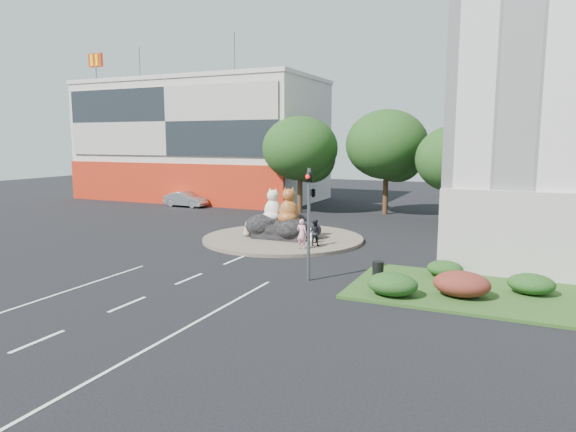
# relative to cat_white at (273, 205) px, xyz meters

# --- Properties ---
(ground) EXTENTS (120.00, 120.00, 0.00)m
(ground) POSITION_rel_cat_white_xyz_m (0.72, -10.05, -2.17)
(ground) COLOR black
(ground) RESTS_ON ground
(roundabout_island) EXTENTS (10.00, 10.00, 0.20)m
(roundabout_island) POSITION_rel_cat_white_xyz_m (0.72, -0.05, -2.07)
(roundabout_island) COLOR brown
(roundabout_island) RESTS_ON ground
(rock_plinth) EXTENTS (3.20, 2.60, 0.90)m
(rock_plinth) POSITION_rel_cat_white_xyz_m (0.72, -0.05, -1.52)
(rock_plinth) COLOR black
(rock_plinth) RESTS_ON roundabout_island
(shophouse_block) EXTENTS (25.20, 12.30, 17.40)m
(shophouse_block) POSITION_rel_cat_white_xyz_m (-17.28, 17.87, 4.01)
(shophouse_block) COLOR beige
(shophouse_block) RESTS_ON ground
(grass_verge) EXTENTS (10.00, 6.00, 0.12)m
(grass_verge) POSITION_rel_cat_white_xyz_m (12.72, -7.05, -2.11)
(grass_verge) COLOR #1E4717
(grass_verge) RESTS_ON ground
(tree_left) EXTENTS (6.46, 6.46, 8.27)m
(tree_left) POSITION_rel_cat_white_xyz_m (-3.21, 12.02, 3.08)
(tree_left) COLOR #382314
(tree_left) RESTS_ON ground
(tree_mid) EXTENTS (6.84, 6.84, 8.76)m
(tree_mid) POSITION_rel_cat_white_xyz_m (3.79, 14.02, 3.39)
(tree_mid) COLOR #382314
(tree_mid) RESTS_ON ground
(tree_right) EXTENTS (5.70, 5.70, 7.30)m
(tree_right) POSITION_rel_cat_white_xyz_m (9.79, 10.02, 2.46)
(tree_right) COLOR #382314
(tree_right) RESTS_ON ground
(hedge_near_green) EXTENTS (2.00, 1.60, 0.90)m
(hedge_near_green) POSITION_rel_cat_white_xyz_m (9.72, -9.05, -1.60)
(hedge_near_green) COLOR #113814
(hedge_near_green) RESTS_ON grass_verge
(hedge_red) EXTENTS (2.20, 1.76, 0.99)m
(hedge_red) POSITION_rel_cat_white_xyz_m (12.22, -8.05, -1.56)
(hedge_red) COLOR #552416
(hedge_red) RESTS_ON grass_verge
(hedge_mid_green) EXTENTS (1.80, 1.44, 0.81)m
(hedge_mid_green) POSITION_rel_cat_white_xyz_m (14.72, -6.55, -1.65)
(hedge_mid_green) COLOR #113814
(hedge_mid_green) RESTS_ON grass_verge
(hedge_back_green) EXTENTS (1.60, 1.28, 0.72)m
(hedge_back_green) POSITION_rel_cat_white_xyz_m (11.22, -5.25, -1.69)
(hedge_back_green) COLOR #113814
(hedge_back_green) RESTS_ON grass_verge
(traffic_light) EXTENTS (0.44, 1.24, 5.00)m
(traffic_light) POSITION_rel_cat_white_xyz_m (5.82, -8.05, 1.45)
(traffic_light) COLOR #595B60
(traffic_light) RESTS_ON ground
(street_lamp) EXTENTS (2.34, 0.22, 8.06)m
(street_lamp) POSITION_rel_cat_white_xyz_m (13.54, -2.05, 2.38)
(street_lamp) COLOR #595B60
(street_lamp) RESTS_ON ground
(cat_white) EXTENTS (1.42, 1.27, 2.14)m
(cat_white) POSITION_rel_cat_white_xyz_m (0.00, 0.00, 0.00)
(cat_white) COLOR silver
(cat_white) RESTS_ON rock_plinth
(cat_tabby) EXTENTS (1.70, 1.59, 2.29)m
(cat_tabby) POSITION_rel_cat_white_xyz_m (1.22, -0.25, 0.07)
(cat_tabby) COLOR #C47D28
(cat_tabby) RESTS_ON rock_plinth
(kitten_calico) EXTENTS (0.70, 0.65, 0.96)m
(kitten_calico) POSITION_rel_cat_white_xyz_m (-1.45, -0.72, -1.49)
(kitten_calico) COLOR beige
(kitten_calico) RESTS_ON roundabout_island
(kitten_white) EXTENTS (0.64, 0.60, 0.88)m
(kitten_white) POSITION_rel_cat_white_xyz_m (3.03, -0.90, -1.53)
(kitten_white) COLOR white
(kitten_white) RESTS_ON roundabout_island
(pedestrian_pink) EXTENTS (0.64, 0.44, 1.68)m
(pedestrian_pink) POSITION_rel_cat_white_xyz_m (3.16, -2.78, -1.13)
(pedestrian_pink) COLOR pink
(pedestrian_pink) RESTS_ON roundabout_island
(pedestrian_dark) EXTENTS (0.74, 0.58, 1.52)m
(pedestrian_dark) POSITION_rel_cat_white_xyz_m (3.48, -1.65, -1.21)
(pedestrian_dark) COLOR black
(pedestrian_dark) RESTS_ON roundabout_island
(parked_car) EXTENTS (4.27, 1.60, 1.39)m
(parked_car) POSITION_rel_cat_white_xyz_m (-14.50, 10.90, -1.48)
(parked_car) COLOR #ACAEB3
(parked_car) RESTS_ON ground
(litter_bin) EXTENTS (0.61, 0.61, 0.77)m
(litter_bin) POSITION_rel_cat_white_xyz_m (8.56, -6.84, -1.67)
(litter_bin) COLOR black
(litter_bin) RESTS_ON grass_verge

